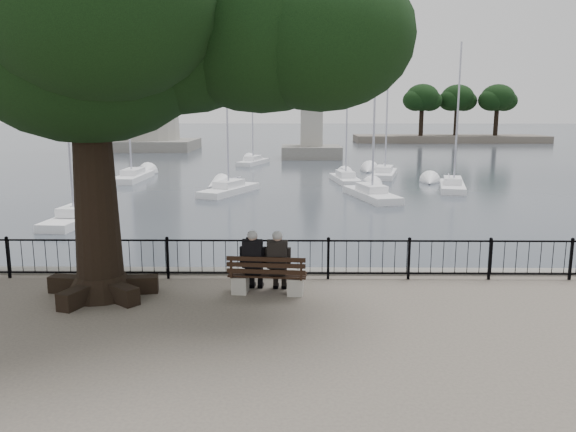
{
  "coord_description": "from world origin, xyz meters",
  "views": [
    {
      "loc": [
        0.15,
        -10.99,
        4.16
      ],
      "look_at": [
        0.0,
        2.5,
        1.6
      ],
      "focal_mm": 35.0,
      "sensor_mm": 36.0,
      "label": 1
    }
  ],
  "objects_px": {
    "bench": "(267,280)",
    "tree": "(127,19)",
    "person_right": "(278,264)",
    "lion_monument": "(311,136)",
    "lighthouse": "(150,41)",
    "person_left": "(254,263)"
  },
  "relations": [
    {
      "from": "person_right",
      "to": "tree",
      "type": "xyz_separation_m",
      "value": [
        -3.17,
        -0.04,
        5.36
      ]
    },
    {
      "from": "tree",
      "to": "lighthouse",
      "type": "distance_m",
      "value": 62.71
    },
    {
      "from": "tree",
      "to": "person_right",
      "type": "bearing_deg",
      "value": 0.79
    },
    {
      "from": "tree",
      "to": "lighthouse",
      "type": "height_order",
      "value": "lighthouse"
    },
    {
      "from": "lion_monument",
      "to": "lighthouse",
      "type": "bearing_deg",
      "value": 148.88
    },
    {
      "from": "lighthouse",
      "to": "person_right",
      "type": "bearing_deg",
      "value": -73.64
    },
    {
      "from": "bench",
      "to": "tree",
      "type": "height_order",
      "value": "tree"
    },
    {
      "from": "person_left",
      "to": "person_right",
      "type": "height_order",
      "value": "same"
    },
    {
      "from": "lighthouse",
      "to": "tree",
      "type": "bearing_deg",
      "value": -76.45
    },
    {
      "from": "person_left",
      "to": "person_right",
      "type": "distance_m",
      "value": 0.57
    },
    {
      "from": "bench",
      "to": "person_right",
      "type": "distance_m",
      "value": 0.44
    },
    {
      "from": "tree",
      "to": "lion_monument",
      "type": "height_order",
      "value": "tree"
    },
    {
      "from": "person_right",
      "to": "lion_monument",
      "type": "distance_m",
      "value": 48.57
    },
    {
      "from": "person_right",
      "to": "tree",
      "type": "height_order",
      "value": "tree"
    },
    {
      "from": "bench",
      "to": "lighthouse",
      "type": "relative_size",
      "value": 0.06
    },
    {
      "from": "person_right",
      "to": "lion_monument",
      "type": "relative_size",
      "value": 0.16
    },
    {
      "from": "bench",
      "to": "tree",
      "type": "relative_size",
      "value": 0.16
    },
    {
      "from": "person_right",
      "to": "lion_monument",
      "type": "xyz_separation_m",
      "value": [
        2.21,
        48.52,
        0.65
      ]
    },
    {
      "from": "tree",
      "to": "lion_monument",
      "type": "xyz_separation_m",
      "value": [
        5.38,
        48.56,
        -4.7
      ]
    },
    {
      "from": "bench",
      "to": "lion_monument",
      "type": "relative_size",
      "value": 0.2
    },
    {
      "from": "tree",
      "to": "lion_monument",
      "type": "bearing_deg",
      "value": 83.67
    },
    {
      "from": "person_left",
      "to": "bench",
      "type": "bearing_deg",
      "value": -22.59
    }
  ]
}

